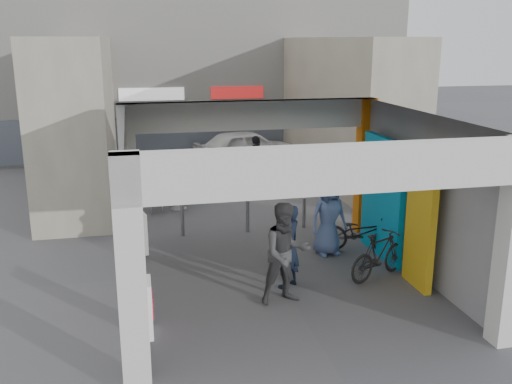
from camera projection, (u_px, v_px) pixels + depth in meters
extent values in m
plane|color=#4F4F54|center=(271.00, 267.00, 12.76)|extent=(90.00, 90.00, 0.00)
cube|color=silver|center=(132.00, 277.00, 7.91)|extent=(0.40, 0.40, 3.50)
cube|color=silver|center=(129.00, 178.00, 13.57)|extent=(0.40, 0.40, 3.50)
cube|color=silver|center=(512.00, 244.00, 9.16)|extent=(0.40, 0.40, 3.50)
cube|color=orange|center=(365.00, 166.00, 14.82)|extent=(0.40, 0.40, 3.50)
plane|color=silver|center=(130.00, 214.00, 10.74)|extent=(0.00, 6.40, 6.40)
plane|color=#949499|center=(421.00, 196.00, 11.99)|extent=(0.00, 6.40, 6.40)
cube|color=#0C97CB|center=(383.00, 198.00, 13.15)|extent=(0.15, 2.00, 2.80)
cube|color=gold|center=(421.00, 221.00, 11.45)|extent=(0.15, 1.00, 2.80)
plane|color=#A5A5A0|center=(285.00, 117.00, 10.91)|extent=(6.40, 6.40, 0.00)
cube|color=silver|center=(252.00, 115.00, 13.88)|extent=(6.40, 0.30, 0.70)
cube|color=silver|center=(341.00, 169.00, 8.13)|extent=(6.40, 0.30, 0.70)
cube|color=white|center=(250.00, 116.00, 14.05)|extent=(4.20, 0.05, 0.55)
cube|color=silver|center=(195.00, 61.00, 24.93)|extent=(18.00, 4.00, 8.00)
cube|color=#515966|center=(202.00, 137.00, 23.77)|extent=(16.20, 0.06, 1.80)
cube|color=white|center=(152.00, 94.00, 22.90)|extent=(2.60, 0.06, 0.50)
cube|color=red|center=(237.00, 92.00, 23.63)|extent=(2.20, 0.06, 0.50)
cube|color=#B3AA94|center=(79.00, 118.00, 18.25)|extent=(2.00, 9.00, 5.00)
cube|color=#B3AA94|center=(344.00, 111.00, 20.12)|extent=(2.00, 9.00, 5.00)
cylinder|color=gray|center=(182.00, 219.00, 14.72)|extent=(0.09, 0.09, 0.90)
cylinder|color=gray|center=(248.00, 214.00, 15.00)|extent=(0.09, 0.09, 0.96)
cylinder|color=gray|center=(304.00, 212.00, 15.36)|extent=(0.09, 0.09, 0.85)
cube|color=white|center=(150.00, 307.00, 9.75)|extent=(0.09, 0.55, 1.00)
cube|color=red|center=(152.00, 304.00, 9.74)|extent=(0.04, 0.39, 0.40)
cube|color=white|center=(143.00, 232.00, 13.56)|extent=(0.21, 0.55, 1.00)
cube|color=red|center=(145.00, 230.00, 13.55)|extent=(0.13, 0.38, 0.40)
cylinder|color=#B6B5BB|center=(178.00, 196.00, 17.06)|extent=(0.07, 0.07, 0.79)
cylinder|color=#B6B5BB|center=(179.00, 208.00, 17.15)|extent=(0.48, 0.48, 0.02)
cylinder|color=#B6B5BB|center=(178.00, 183.00, 16.95)|extent=(0.76, 0.76, 0.05)
cube|color=#B6B5BB|center=(157.00, 204.00, 16.75)|extent=(0.42, 0.42, 0.49)
cube|color=#B6B5BB|center=(155.00, 187.00, 16.81)|extent=(0.42, 0.05, 0.49)
cube|color=#B6B5BB|center=(194.00, 195.00, 17.72)|extent=(0.42, 0.42, 0.49)
cube|color=#B6B5BB|center=(193.00, 179.00, 17.78)|extent=(0.42, 0.05, 0.49)
cube|color=#B6B5BB|center=(166.00, 196.00, 17.64)|extent=(0.42, 0.42, 0.49)
cube|color=#B6B5BB|center=(165.00, 179.00, 17.70)|extent=(0.42, 0.05, 0.49)
cube|color=black|center=(158.00, 193.00, 18.39)|extent=(1.20, 0.60, 0.30)
cube|color=#1B6025|center=(158.00, 189.00, 18.21)|extent=(1.00, 0.35, 0.18)
cube|color=#1B6025|center=(158.00, 182.00, 18.30)|extent=(1.00, 0.35, 0.18)
cube|color=#1B6025|center=(157.00, 175.00, 18.39)|extent=(1.00, 0.35, 0.18)
cube|color=#1B6025|center=(234.00, 177.00, 20.51)|extent=(0.56, 0.51, 0.28)
cube|color=#293B98|center=(234.00, 169.00, 20.44)|extent=(0.56, 0.51, 0.28)
cube|color=black|center=(279.00, 260.00, 12.88)|extent=(0.23, 0.31, 0.23)
cube|color=black|center=(280.00, 254.00, 12.72)|extent=(0.18, 0.16, 0.35)
cube|color=silver|center=(281.00, 258.00, 12.64)|extent=(0.15, 0.03, 0.33)
cylinder|color=silver|center=(278.00, 262.00, 12.68)|extent=(0.04, 0.04, 0.27)
cylinder|color=silver|center=(283.00, 262.00, 12.70)|extent=(0.04, 0.04, 0.27)
sphere|color=black|center=(280.00, 246.00, 12.64)|extent=(0.18, 0.18, 0.18)
cube|color=silver|center=(282.00, 248.00, 12.56)|extent=(0.08, 0.12, 0.06)
cone|color=black|center=(278.00, 242.00, 12.65)|extent=(0.07, 0.07, 0.08)
cone|color=black|center=(282.00, 241.00, 12.67)|extent=(0.07, 0.07, 0.08)
imported|color=black|center=(288.00, 246.00, 11.54)|extent=(0.76, 0.72, 1.76)
imported|color=#3E3E41|center=(286.00, 254.00, 10.83)|extent=(1.05, 0.87, 2.00)
imported|color=#50679D|center=(329.00, 217.00, 13.34)|extent=(0.97, 0.71, 1.83)
imported|color=black|center=(257.00, 163.00, 19.08)|extent=(1.15, 0.67, 1.84)
imported|color=black|center=(360.00, 233.00, 13.56)|extent=(1.93, 1.40, 0.96)
imported|color=black|center=(379.00, 255.00, 12.08)|extent=(1.75, 1.17, 1.03)
imported|color=white|center=(248.00, 148.00, 22.73)|extent=(4.63, 2.69, 1.48)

